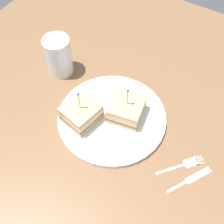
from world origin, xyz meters
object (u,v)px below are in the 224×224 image
at_px(plate, 112,118).
at_px(sandwich_half_back, 81,113).
at_px(sandwich_half_front, 127,109).
at_px(fork, 185,164).
at_px(knife, 192,179).
at_px(drink_glass, 59,58).

relative_size(plate, sandwich_half_back, 2.70).
bearing_deg(sandwich_half_back, plate, 126.67).
xyz_separation_m(sandwich_half_front, fork, (0.05, 0.19, -0.04)).
xyz_separation_m(sandwich_half_back, knife, (-0.00, 0.31, -0.04)).
bearing_deg(plate, fork, 84.71).
bearing_deg(fork, plate, -95.29).
bearing_deg(plate, sandwich_half_front, 129.97).
height_order(plate, drink_glass, drink_glass).
distance_m(sandwich_half_back, drink_glass, 0.20).
bearing_deg(plate, knife, 79.20).
relative_size(sandwich_half_front, drink_glass, 0.88).
height_order(sandwich_half_front, knife, sandwich_half_front).
bearing_deg(sandwich_half_front, plate, -50.03).
distance_m(drink_glass, knife, 0.49).
distance_m(plate, drink_glass, 0.24).
relative_size(plate, fork, 2.78).
height_order(plate, sandwich_half_back, sandwich_half_back).
bearing_deg(fork, sandwich_half_back, -84.55).
bearing_deg(drink_glass, plate, 72.29).
height_order(sandwich_half_front, sandwich_half_back, sandwich_half_back).
bearing_deg(knife, sandwich_half_front, -108.17).
bearing_deg(plate, sandwich_half_back, -53.33).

